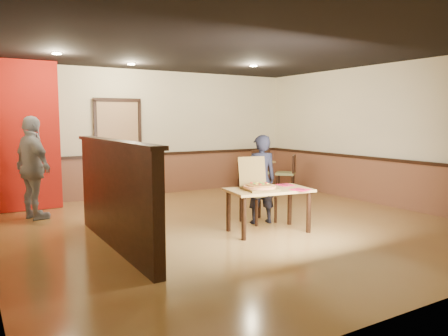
# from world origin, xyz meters

# --- Properties ---
(floor) EXTENTS (7.00, 7.00, 0.00)m
(floor) POSITION_xyz_m (0.00, 0.00, 0.00)
(floor) COLOR #A97C41
(floor) RESTS_ON ground
(ceiling) EXTENTS (7.00, 7.00, 0.00)m
(ceiling) POSITION_xyz_m (0.00, 0.00, 2.80)
(ceiling) COLOR black
(ceiling) RESTS_ON wall_back
(wall_back) EXTENTS (7.00, 0.00, 7.00)m
(wall_back) POSITION_xyz_m (0.00, 3.50, 1.40)
(wall_back) COLOR beige
(wall_back) RESTS_ON floor
(wall_right) EXTENTS (0.00, 7.00, 7.00)m
(wall_right) POSITION_xyz_m (3.50, 0.00, 1.40)
(wall_right) COLOR beige
(wall_right) RESTS_ON floor
(wainscot_back) EXTENTS (7.00, 0.04, 0.90)m
(wainscot_back) POSITION_xyz_m (0.00, 3.47, 0.45)
(wainscot_back) COLOR brown
(wainscot_back) RESTS_ON floor
(chair_rail_back) EXTENTS (7.00, 0.06, 0.06)m
(chair_rail_back) POSITION_xyz_m (0.00, 3.45, 0.92)
(chair_rail_back) COLOR black
(chair_rail_back) RESTS_ON wall_back
(wainscot_right) EXTENTS (0.04, 7.00, 0.90)m
(wainscot_right) POSITION_xyz_m (3.47, 0.00, 0.45)
(wainscot_right) COLOR brown
(wainscot_right) RESTS_ON floor
(chair_rail_right) EXTENTS (0.06, 7.00, 0.06)m
(chair_rail_right) POSITION_xyz_m (3.45, 0.00, 0.92)
(chair_rail_right) COLOR black
(chair_rail_right) RESTS_ON wall_right
(back_door) EXTENTS (0.90, 0.06, 2.10)m
(back_door) POSITION_xyz_m (-0.80, 3.46, 1.05)
(back_door) COLOR tan
(back_door) RESTS_ON wall_back
(booth_partition) EXTENTS (0.20, 3.10, 1.44)m
(booth_partition) POSITION_xyz_m (-2.00, -0.20, 0.74)
(booth_partition) COLOR black
(booth_partition) RESTS_ON floor
(red_accent_panel) EXTENTS (1.60, 0.20, 2.78)m
(red_accent_panel) POSITION_xyz_m (-2.90, 3.00, 1.40)
(red_accent_panel) COLOR #AD150C
(red_accent_panel) RESTS_ON floor
(spot_a) EXTENTS (0.14, 0.14, 0.02)m
(spot_a) POSITION_xyz_m (-2.30, 1.80, 2.78)
(spot_a) COLOR #FDE6B1
(spot_a) RESTS_ON ceiling
(spot_b) EXTENTS (0.14, 0.14, 0.02)m
(spot_b) POSITION_xyz_m (-0.80, 2.50, 2.78)
(spot_b) COLOR #FDE6B1
(spot_b) RESTS_ON ceiling
(spot_c) EXTENTS (0.14, 0.14, 0.02)m
(spot_c) POSITION_xyz_m (1.40, 1.50, 2.78)
(spot_c) COLOR #FDE6B1
(spot_c) RESTS_ON ceiling
(main_table) EXTENTS (1.33, 0.88, 0.67)m
(main_table) POSITION_xyz_m (0.23, -0.61, 0.56)
(main_table) COLOR tan
(main_table) RESTS_ON floor
(diner_chair) EXTENTS (0.54, 0.54, 1.01)m
(diner_chair) POSITION_xyz_m (0.46, 0.07, 0.55)
(diner_chair) COLOR olive
(diner_chair) RESTS_ON floor
(side_chair_left) EXTENTS (0.53, 0.53, 1.04)m
(side_chair_left) POSITION_xyz_m (1.93, 2.12, 0.57)
(side_chair_left) COLOR olive
(side_chair_left) RESTS_ON floor
(side_chair_right) EXTENTS (0.61, 0.61, 0.87)m
(side_chair_right) POSITION_xyz_m (2.87, 2.15, 0.48)
(side_chair_right) COLOR olive
(side_chair_right) RESTS_ON floor
(side_table) EXTENTS (0.74, 0.74, 0.70)m
(side_table) POSITION_xyz_m (2.37, 2.74, 0.53)
(side_table) COLOR tan
(side_table) RESTS_ON floor
(diner) EXTENTS (0.61, 0.48, 1.46)m
(diner) POSITION_xyz_m (0.46, -0.08, 0.73)
(diner) COLOR black
(diner) RESTS_ON floor
(passerby) EXTENTS (0.74, 1.12, 1.77)m
(passerby) POSITION_xyz_m (-2.70, 2.15, 0.89)
(passerby) COLOR #919299
(passerby) RESTS_ON floor
(pizza_box) EXTENTS (0.53, 0.60, 0.47)m
(pizza_box) POSITION_xyz_m (0.05, -0.58, 0.73)
(pizza_box) COLOR brown
(pizza_box) RESTS_ON main_table
(pizza) EXTENTS (0.60, 0.60, 0.03)m
(pizza) POSITION_xyz_m (0.04, -0.63, 0.72)
(pizza) COLOR #D68A4E
(pizza) RESTS_ON pizza_box
(napkin_near) EXTENTS (0.30, 0.30, 0.01)m
(napkin_near) POSITION_xyz_m (0.57, -0.94, 0.67)
(napkin_near) COLOR #E7103C
(napkin_near) RESTS_ON main_table
(napkin_far) EXTENTS (0.25, 0.25, 0.01)m
(napkin_far) POSITION_xyz_m (0.68, -0.45, 0.67)
(napkin_far) COLOR #E7103C
(napkin_far) RESTS_ON main_table
(condiment) EXTENTS (0.06, 0.06, 0.16)m
(condiment) POSITION_xyz_m (2.26, 2.79, 0.79)
(condiment) COLOR brown
(condiment) RESTS_ON side_table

